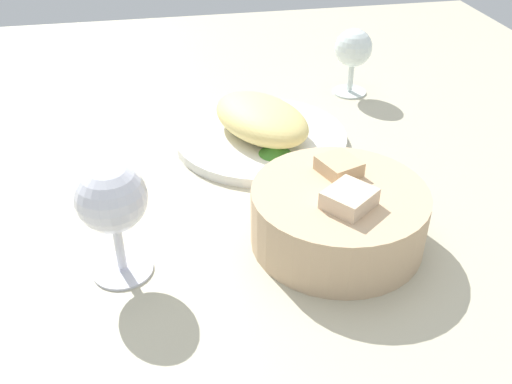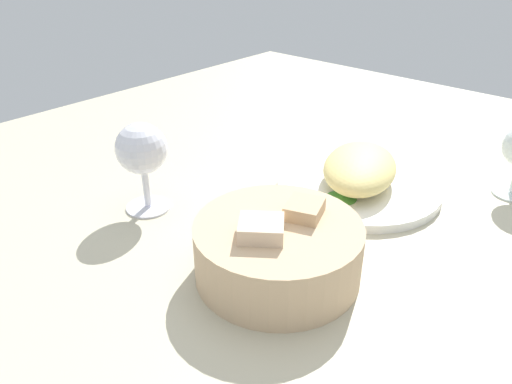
% 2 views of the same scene
% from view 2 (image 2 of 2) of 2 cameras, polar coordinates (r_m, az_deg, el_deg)
% --- Properties ---
extents(ground_plane, '(1.40, 1.40, 0.02)m').
position_cam_2_polar(ground_plane, '(0.78, 7.95, -0.81)').
color(ground_plane, '#B4AD93').
extents(plate, '(0.26, 0.26, 0.01)m').
position_cam_2_polar(plate, '(0.80, 11.85, 0.71)').
color(plate, white).
rests_on(plate, ground_plane).
extents(omelette, '(0.21, 0.17, 0.05)m').
position_cam_2_polar(omelette, '(0.78, 12.09, 2.83)').
color(omelette, '#E5CE7A').
rests_on(omelette, plate).
extents(lettuce_garnish, '(0.05, 0.05, 0.02)m').
position_cam_2_polar(lettuce_garnish, '(0.74, 9.99, -0.19)').
color(lettuce_garnish, '#3C822B').
rests_on(lettuce_garnish, plate).
extents(bread_basket, '(0.20, 0.20, 0.09)m').
position_cam_2_polar(bread_basket, '(0.58, 2.59, -6.68)').
color(bread_basket, tan).
rests_on(bread_basket, ground_plane).
extents(wine_glass_near, '(0.07, 0.07, 0.13)m').
position_cam_2_polar(wine_glass_near, '(0.71, -13.24, 4.52)').
color(wine_glass_near, silver).
rests_on(wine_glass_near, ground_plane).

